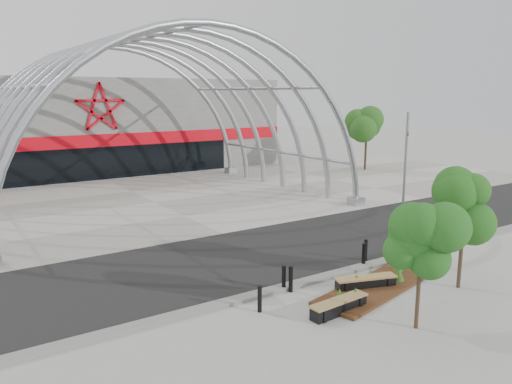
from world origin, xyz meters
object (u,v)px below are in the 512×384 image
(bench_1, at_px, (366,283))
(bollard_2, at_px, (291,279))
(signal_pole, at_px, (406,157))
(street_tree_0, at_px, (422,240))
(street_tree_1, at_px, (465,208))
(bench_0, at_px, (339,307))

(bench_1, bearing_deg, bollard_2, 151.32)
(signal_pole, height_order, street_tree_0, signal_pole)
(street_tree_0, bearing_deg, street_tree_1, 17.94)
(signal_pole, bearing_deg, bollard_2, -153.20)
(bench_1, bearing_deg, street_tree_1, -30.38)
(bench_0, relative_size, bollard_2, 2.38)
(street_tree_0, relative_size, bench_0, 1.69)
(street_tree_0, relative_size, street_tree_1, 0.93)
(street_tree_1, distance_m, bollard_2, 6.47)
(signal_pole, xyz_separation_m, bollard_2, (-14.32, -7.23, -2.50))
(street_tree_1, height_order, bench_0, street_tree_1)
(street_tree_1, bearing_deg, bench_0, 171.40)
(street_tree_0, distance_m, bollard_2, 4.95)
(signal_pole, bearing_deg, bench_0, -146.23)
(street_tree_0, xyz_separation_m, street_tree_1, (3.79, 1.23, 0.19))
(bench_0, distance_m, bollard_2, 2.23)
(street_tree_1, relative_size, bench_1, 1.77)
(bench_0, bearing_deg, bollard_2, 95.25)
(signal_pole, relative_size, bench_1, 2.50)
(bench_1, bearing_deg, bench_0, -156.31)
(bench_0, bearing_deg, street_tree_0, -58.54)
(street_tree_0, relative_size, bench_1, 1.65)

